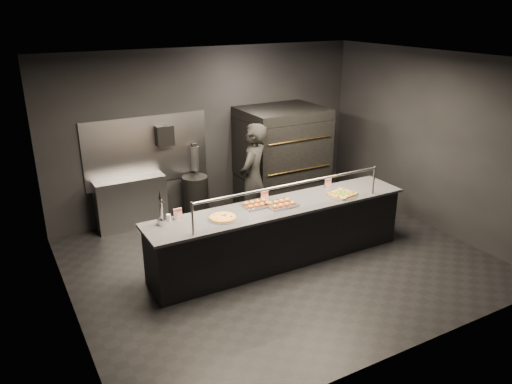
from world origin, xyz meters
TOP-DOWN VIEW (x-y plane):
  - room at (-0.02, 0.05)m, footprint 6.04×6.00m
  - service_counter at (0.00, -0.00)m, footprint 4.10×0.78m
  - pizza_oven at (1.20, 1.90)m, footprint 1.50×1.23m
  - prep_shelf at (-1.60, 2.32)m, footprint 1.20×0.35m
  - towel_dispenser at (-0.90, 2.39)m, footprint 0.30×0.20m
  - fire_extinguisher at (-0.35, 2.40)m, footprint 0.14×0.14m
  - beer_tap at (-1.74, 0.20)m, footprint 0.13×0.18m
  - round_pizza at (-0.95, -0.03)m, footprint 0.43×0.43m
  - slider_tray_a at (-0.31, 0.15)m, footprint 0.42×0.32m
  - slider_tray_b at (-0.00, -0.02)m, footprint 0.45×0.34m
  - square_pizza at (1.04, -0.12)m, footprint 0.47×0.47m
  - condiment_jar at (-1.60, 0.25)m, footprint 0.16×0.06m
  - tent_cards at (-0.17, 0.28)m, footprint 2.68×0.04m
  - trash_bin at (-0.45, 2.20)m, footprint 0.47×0.47m
  - worker at (0.16, 1.13)m, footprint 0.83×0.79m

SIDE VIEW (x-z plane):
  - trash_bin at x=-0.45m, z-range 0.00..0.78m
  - prep_shelf at x=-1.60m, z-range 0.00..0.90m
  - service_counter at x=0.00m, z-range -0.22..1.15m
  - round_pizza at x=-0.95m, z-range 0.92..0.95m
  - square_pizza at x=1.04m, z-range 0.92..0.96m
  - slider_tray_a at x=-0.31m, z-range 0.91..0.98m
  - slider_tray_b at x=0.00m, z-range 0.91..0.98m
  - worker at x=0.16m, z-range 0.00..1.90m
  - pizza_oven at x=1.20m, z-range 0.01..1.92m
  - condiment_jar at x=-1.60m, z-range 0.92..1.02m
  - tent_cards at x=-0.17m, z-range 0.92..1.07m
  - fire_extinguisher at x=-0.35m, z-range 0.81..1.31m
  - beer_tap at x=-1.74m, z-range 0.82..1.31m
  - room at x=-0.02m, z-range 0.00..3.00m
  - towel_dispenser at x=-0.90m, z-range 1.38..1.73m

